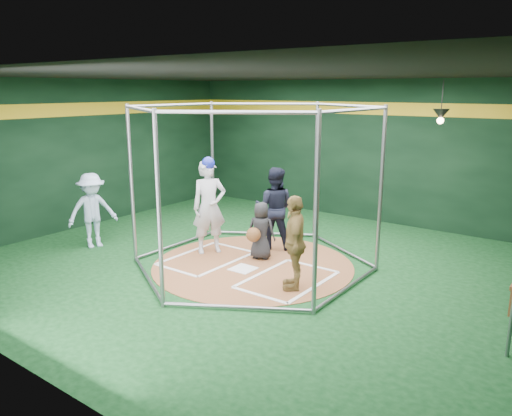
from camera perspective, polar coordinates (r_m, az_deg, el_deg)
The scene contains 12 objects.
room_shell at distance 9.09m, azimuth -0.35°, elevation 3.90°, with size 10.10×9.10×3.53m.
clay_disc at distance 9.53m, azimuth -0.36°, elevation -6.52°, with size 3.80×3.80×0.01m, color brown.
home_plate at distance 9.30m, azimuth -1.48°, elevation -6.96°, with size 0.43×0.43×0.01m, color white.
batter_box_left at distance 9.92m, azimuth -5.65°, elevation -5.71°, with size 1.17×1.77×0.01m.
batter_box_right at distance 8.83m, azimuth 3.64°, elevation -8.14°, with size 1.17×1.77×0.01m.
batting_cage at distance 9.13m, azimuth -0.37°, elevation 2.32°, with size 4.05×4.67×3.00m.
pendant_lamp_near at distance 11.24m, azimuth 20.37°, elevation 9.97°, with size 0.34×0.34×0.90m.
batter_figure at distance 10.04m, azimuth -5.37°, elevation 0.26°, with size 0.76×0.82×1.96m.
visitor_leopard at distance 8.24m, azimuth 4.43°, elevation -3.94°, with size 0.93×0.39×1.59m, color tan.
catcher_figure at distance 9.70m, azimuth 0.51°, elevation -2.63°, with size 0.64×0.65×1.13m.
umpire at distance 10.32m, azimuth 2.11°, elevation 0.00°, with size 0.83×0.64×1.70m, color black.
bystander_blue at distance 10.97m, azimuth -18.20°, elevation -0.27°, with size 1.02×0.59×1.58m, color #A7BDDD.
Camera 1 is at (5.38, -7.16, 3.26)m, focal length 35.00 mm.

